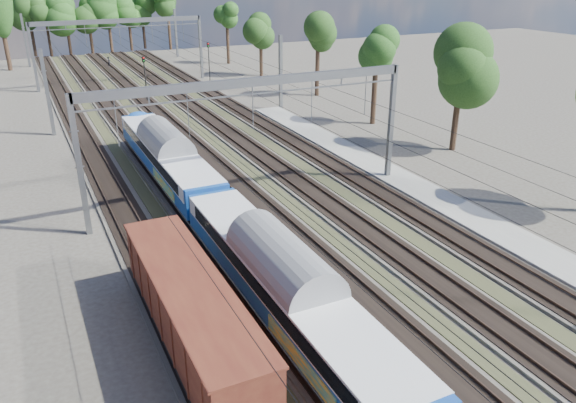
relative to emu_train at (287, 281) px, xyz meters
name	(u,v)px	position (x,y,z in m)	size (l,w,h in m)	color
track_bed	(194,146)	(4.50, 29.66, -2.48)	(21.00, 130.00, 0.34)	#47423A
platform	(481,223)	(16.50, 4.66, -2.43)	(3.00, 70.00, 0.30)	gray
catenary	(170,65)	(4.83, 37.35, 3.82)	(25.65, 130.00, 9.00)	slate
tree_belt	(142,15)	(11.31, 79.31, 5.50)	(39.88, 101.71, 11.78)	black
emu_train	(287,281)	(0.00, 0.00, 0.00)	(3.00, 63.51, 4.39)	black
freight_boxcar	(191,311)	(-4.50, 0.26, -0.45)	(2.81, 13.58, 3.50)	black
worker	(109,62)	(5.01, 78.71, -1.74)	(0.62, 0.40, 1.69)	black
signal_near	(145,73)	(4.85, 50.25, 0.94)	(0.40, 0.37, 5.57)	black
signal_far	(209,57)	(16.03, 59.17, 0.95)	(0.37, 0.34, 5.59)	black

